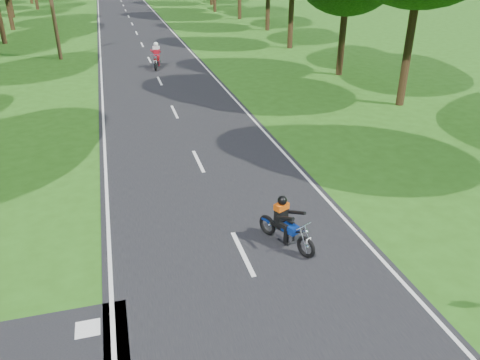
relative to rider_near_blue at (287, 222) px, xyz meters
name	(u,v)px	position (x,y,z in m)	size (l,w,h in m)	color
ground	(267,305)	(-1.19, -2.07, -0.72)	(160.00, 160.00, 0.00)	#255313
main_road	(129,17)	(-1.19, 47.93, -0.71)	(7.00, 140.00, 0.02)	black
road_markings	(128,19)	(-1.33, 46.06, -0.69)	(7.40, 140.00, 0.01)	silver
rider_near_blue	(287,222)	(0.00, 0.00, 0.00)	(0.56, 1.67, 1.39)	navy
rider_far_red	(156,55)	(-0.95, 21.32, 0.12)	(0.65, 1.95, 1.62)	#B6120E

